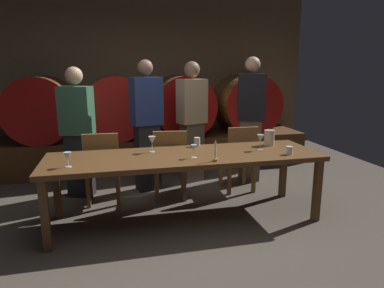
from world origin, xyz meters
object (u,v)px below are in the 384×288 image
at_px(guest_center_left, 147,125).
at_px(guest_center_right, 192,121).
at_px(chair_left, 102,165).
at_px(wine_glass_far_right, 260,139).
at_px(wine_barrel_far_right, 245,104).
at_px(cup_left, 197,142).
at_px(guest_far_left, 78,132).
at_px(chair_right, 239,155).
at_px(guest_far_right, 251,118).
at_px(wine_barrel_center_left, 116,107).
at_px(dining_table, 185,160).
at_px(chair_center, 170,161).
at_px(wine_glass_center_right, 194,148).
at_px(pitcher, 269,138).
at_px(wine_barrel_far_left, 42,109).
at_px(wine_barrel_center_right, 181,105).
at_px(cup_right, 289,150).
at_px(wine_glass_far_left, 68,157).
at_px(wine_glass_center_left, 152,141).
at_px(candle_center, 215,155).

distance_m(guest_center_left, guest_center_right, 0.69).
relative_size(chair_left, wine_glass_far_right, 5.12).
distance_m(wine_barrel_far_right, cup_left, 2.22).
xyz_separation_m(guest_far_left, guest_center_left, (0.86, 0.03, 0.04)).
height_order(chair_right, guest_far_right, guest_far_right).
height_order(guest_center_left, guest_center_right, guest_center_left).
xyz_separation_m(wine_barrel_center_left, guest_far_left, (-0.49, -1.12, -0.17)).
relative_size(dining_table, chair_center, 3.24).
bearing_deg(wine_glass_center_right, wine_barrel_center_left, 107.39).
relative_size(guest_far_left, guest_center_left, 0.95).
distance_m(guest_far_left, pitcher, 2.34).
distance_m(dining_table, guest_center_left, 1.09).
distance_m(chair_center, cup_left, 0.48).
relative_size(wine_barrel_far_left, wine_barrel_center_right, 1.00).
bearing_deg(guest_far_right, wine_barrel_far_right, -88.02).
xyz_separation_m(dining_table, wine_glass_center_right, (0.06, -0.15, 0.16)).
relative_size(wine_barrel_center_left, guest_far_right, 0.55).
xyz_separation_m(wine_barrel_far_right, cup_right, (-0.46, -2.37, -0.24)).
distance_m(guest_far_right, pitcher, 0.92).
distance_m(guest_far_right, wine_glass_far_left, 2.68).
distance_m(guest_far_right, wine_glass_center_left, 1.78).
height_order(pitcher, wine_glass_center_left, pitcher).
distance_m(wine_barrel_far_right, guest_far_left, 2.90).
relative_size(chair_center, wine_glass_center_right, 6.48).
bearing_deg(chair_right, wine_barrel_center_right, -72.33).
bearing_deg(chair_center, wine_barrel_far_left, -33.27).
bearing_deg(wine_glass_far_right, cup_right, -50.52).
bearing_deg(wine_glass_center_left, wine_glass_far_left, -154.65).
bearing_deg(wine_barrel_far_left, cup_left, -42.21).
height_order(wine_barrel_center_right, dining_table, wine_barrel_center_right).
bearing_deg(chair_center, wine_barrel_far_right, -127.98).
bearing_deg(wine_glass_center_right, pitcher, 19.64).
height_order(dining_table, guest_far_right, guest_far_right).
height_order(wine_barrel_center_left, cup_right, wine_barrel_center_left).
bearing_deg(wine_glass_far_right, guest_center_left, 138.21).
height_order(dining_table, wine_glass_far_right, wine_glass_far_right).
relative_size(candle_center, cup_left, 2.07).
bearing_deg(pitcher, wine_glass_center_left, -179.24).
xyz_separation_m(guest_center_left, wine_glass_far_right, (1.14, -1.01, -0.03)).
height_order(cup_left, cup_right, cup_left).
distance_m(chair_right, pitcher, 0.59).
relative_size(wine_glass_far_left, wine_glass_center_left, 0.81).
distance_m(guest_far_left, wine_glass_center_left, 1.15).
distance_m(chair_right, wine_glass_center_left, 1.34).
xyz_separation_m(dining_table, pitcher, (1.05, 0.21, 0.15)).
bearing_deg(chair_right, wine_glass_center_right, 44.74).
relative_size(wine_barrel_far_right, guest_far_right, 0.55).
relative_size(wine_barrel_far_right, guest_center_right, 0.57).
bearing_deg(wine_glass_far_left, chair_left, 72.06).
relative_size(wine_glass_far_left, wine_glass_center_right, 1.03).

